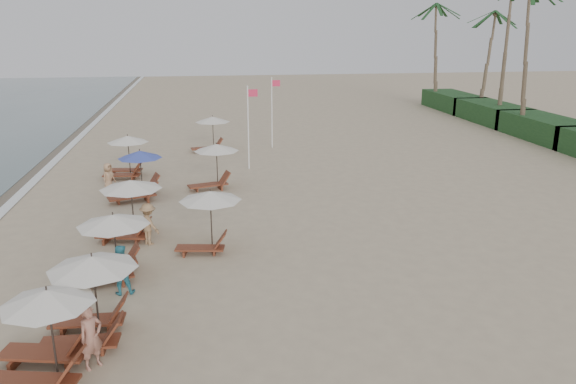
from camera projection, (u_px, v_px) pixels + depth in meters
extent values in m
plane|color=tan|center=(294.00, 308.00, 16.09)|extent=(160.00, 160.00, 0.00)
cube|color=#193D1C|center=(545.00, 128.00, 40.00)|extent=(3.20, 8.00, 1.60)
cube|color=#193D1C|center=(492.00, 113.00, 47.10)|extent=(3.20, 8.00, 1.60)
cube|color=#193D1C|center=(453.00, 101.00, 54.20)|extent=(3.20, 8.00, 1.60)
cylinder|color=brown|center=(531.00, 63.00, 39.72)|extent=(0.36, 0.36, 10.60)
cylinder|color=brown|center=(505.00, 54.00, 44.66)|extent=(0.36, 0.36, 11.40)
cylinder|color=brown|center=(483.00, 65.00, 50.06)|extent=(0.36, 0.36, 9.00)
cylinder|color=brown|center=(440.00, 57.00, 54.60)|extent=(0.36, 0.36, 9.80)
cylinder|color=black|center=(53.00, 335.00, 12.69)|extent=(0.05, 0.05, 2.13)
cone|color=silver|center=(47.00, 297.00, 12.42)|extent=(2.11, 2.11, 0.35)
cylinder|color=black|center=(96.00, 300.00, 14.22)|extent=(0.05, 0.05, 2.25)
cone|color=silver|center=(92.00, 263.00, 13.93)|extent=(2.26, 2.26, 0.35)
cylinder|color=black|center=(116.00, 247.00, 17.81)|extent=(0.05, 0.05, 2.06)
cone|color=silver|center=(113.00, 220.00, 17.55)|extent=(2.30, 2.30, 0.35)
cylinder|color=black|center=(133.00, 209.00, 21.32)|extent=(0.05, 0.05, 2.18)
cone|color=silver|center=(131.00, 185.00, 21.04)|extent=(2.34, 2.34, 0.35)
cylinder|color=black|center=(141.00, 175.00, 26.15)|extent=(0.05, 0.05, 2.21)
cone|color=#3949A8|center=(140.00, 154.00, 25.86)|extent=(2.05, 2.05, 0.35)
cylinder|color=black|center=(129.00, 157.00, 29.88)|extent=(0.05, 0.05, 2.17)
cone|color=silver|center=(128.00, 139.00, 29.60)|extent=(2.16, 2.16, 0.35)
cylinder|color=black|center=(211.00, 222.00, 20.03)|extent=(0.05, 0.05, 2.15)
cone|color=silver|center=(210.00, 196.00, 19.75)|extent=(2.24, 2.24, 0.35)
cylinder|color=black|center=(217.00, 167.00, 27.90)|extent=(0.05, 0.05, 2.15)
cone|color=silver|center=(216.00, 147.00, 27.62)|extent=(2.24, 2.24, 0.35)
cylinder|color=black|center=(213.00, 134.00, 36.27)|extent=(0.05, 0.05, 2.15)
cone|color=silver|center=(213.00, 119.00, 35.99)|extent=(2.24, 2.24, 0.35)
imported|color=#9D6755|center=(91.00, 337.00, 13.10)|extent=(0.69, 0.68, 1.60)
imported|color=teal|center=(121.00, 270.00, 16.79)|extent=(0.80, 0.64, 1.56)
imported|color=#95714C|center=(148.00, 224.00, 20.62)|extent=(1.13, 1.16, 1.59)
imported|color=tan|center=(109.00, 178.00, 27.07)|extent=(0.80, 0.87, 1.49)
cylinder|color=silver|center=(248.00, 128.00, 31.21)|extent=(0.08, 0.08, 4.69)
cube|color=#CE2649|center=(253.00, 93.00, 30.69)|extent=(0.55, 0.02, 0.40)
cylinder|color=silver|center=(272.00, 113.00, 36.80)|extent=(0.08, 0.08, 4.65)
cube|color=#CE2649|center=(276.00, 83.00, 36.29)|extent=(0.55, 0.02, 0.40)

